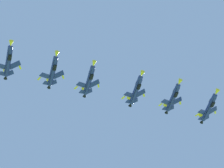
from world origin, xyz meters
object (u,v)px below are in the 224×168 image
fighter_jet_right_outer (53,71)px  fighter_jet_trail_slot (8,61)px  fighter_jet_lead (209,107)px  fighter_jet_right_wing (136,89)px  fighter_jet_left_outer (89,80)px  fighter_jet_left_wing (173,97)px

fighter_jet_right_outer → fighter_jet_trail_slot: 15.90m
fighter_jet_trail_slot → fighter_jet_lead: bearing=179.8°
fighter_jet_right_outer → fighter_jet_right_wing: bearing=178.1°
fighter_jet_lead → fighter_jet_right_outer: fighter_jet_right_outer is taller
fighter_jet_right_wing → fighter_jet_trail_slot: (-41.07, -22.23, -0.14)m
fighter_jet_trail_slot → fighter_jet_right_outer: bearing=-176.3°
fighter_jet_right_wing → fighter_jet_right_outer: 30.98m
fighter_jet_right_wing → fighter_jet_right_outer: (-27.68, -13.83, 1.57)m
fighter_jet_lead → fighter_jet_right_outer: (-52.81, -27.12, 2.58)m
fighter_jet_right_wing → fighter_jet_right_outer: size_ratio=1.00×
fighter_jet_left_outer → fighter_jet_right_outer: size_ratio=1.00×
fighter_jet_left_wing → fighter_jet_right_outer: fighter_jet_left_wing is taller
fighter_jet_right_wing → fighter_jet_left_outer: 17.51m
fighter_jet_left_wing → fighter_jet_trail_slot: 61.62m
fighter_jet_left_wing → fighter_jet_trail_slot: fighter_jet_left_wing is taller
fighter_jet_right_wing → fighter_jet_left_outer: size_ratio=1.00×
fighter_jet_right_outer → fighter_jet_trail_slot: size_ratio=1.00×
fighter_jet_right_wing → fighter_jet_lead: bearing=179.5°
fighter_jet_left_wing → fighter_jet_right_outer: (-40.38, -21.62, -0.23)m
fighter_jet_lead → fighter_jet_trail_slot: 75.13m
fighter_jet_lead → fighter_jet_left_wing: (-12.42, -5.50, 2.81)m
fighter_jet_right_outer → fighter_jet_left_outer: bearing=-178.8°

